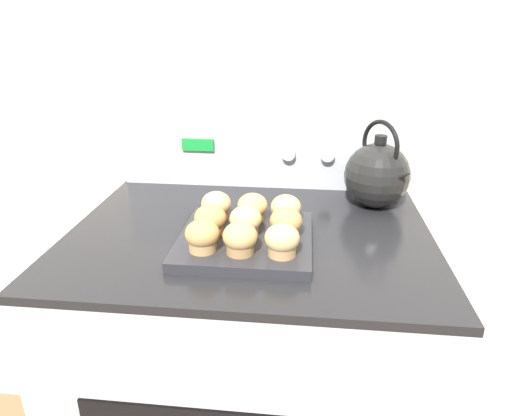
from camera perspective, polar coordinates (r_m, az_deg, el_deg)
wall_back at (r=1.29m, az=1.16°, el=15.70°), size 8.00×0.05×2.40m
stove_range at (r=1.29m, az=-0.60°, el=-21.20°), size 0.80×0.68×0.92m
control_panel at (r=1.28m, az=0.92°, el=7.33°), size 0.78×0.07×0.20m
muffin_pan at (r=0.95m, az=-1.05°, el=-4.00°), size 0.27×0.27×0.02m
muffin_r0_c0 at (r=0.88m, az=-6.73°, el=-3.51°), size 0.07×0.07×0.06m
muffin_r0_c1 at (r=0.86m, az=-1.78°, el=-3.86°), size 0.07×0.07×0.06m
muffin_r0_c2 at (r=0.86m, az=3.28°, el=-4.08°), size 0.07×0.07×0.06m
muffin_r1_c0 at (r=0.95m, az=-5.74°, el=-1.50°), size 0.07×0.07×0.06m
muffin_r1_c1 at (r=0.94m, az=-1.11°, el=-1.69°), size 0.07×0.07×0.06m
muffin_r1_c2 at (r=0.93m, az=3.78°, el=-1.89°), size 0.07×0.07×0.06m
muffin_r2_c0 at (r=1.02m, az=-4.99°, el=0.28°), size 0.07×0.07×0.06m
muffin_r2_c1 at (r=1.00m, az=-0.44°, el=0.05°), size 0.07×0.07×0.06m
muffin_r2_c2 at (r=1.00m, az=3.75°, el=-0.16°), size 0.07×0.07×0.06m
tea_kettle at (r=1.16m, az=14.95°, el=4.08°), size 0.16×0.19×0.22m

